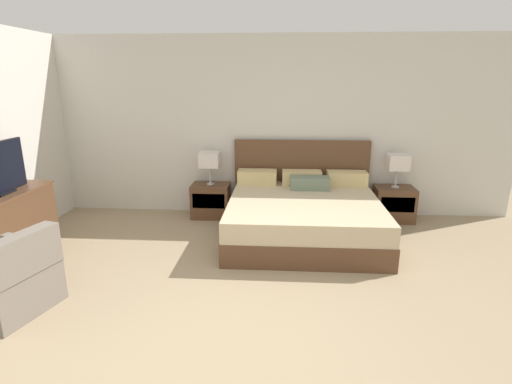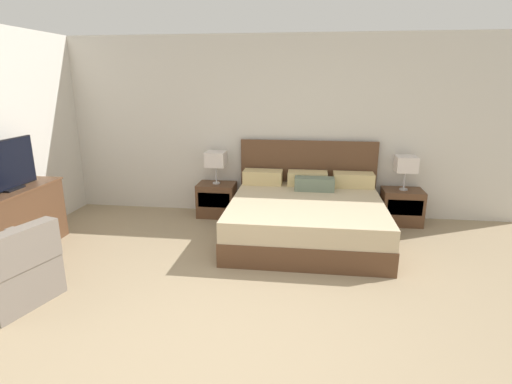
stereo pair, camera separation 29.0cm
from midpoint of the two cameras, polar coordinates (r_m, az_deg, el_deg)
name	(u,v)px [view 2 (the right image)]	position (r m, az deg, el deg)	size (l,w,h in m)	color
ground_plane	(228,352)	(3.28, -1.34, -21.90)	(10.10, 10.10, 0.00)	#998466
wall_back	(271,127)	(6.02, 3.58, 9.19)	(7.35, 0.06, 2.63)	beige
bed	(306,215)	(5.27, 8.77, -3.33)	(2.00, 1.96, 1.14)	brown
nightstand_left	(217,200)	(6.05, -4.25, -1.10)	(0.56, 0.41, 0.50)	brown
nightstand_right	(402,207)	(6.12, 21.36, -1.98)	(0.56, 0.41, 0.50)	brown
table_lamp_left	(216,159)	(5.90, -4.37, 4.66)	(0.29, 0.29, 0.48)	#B7B7BC
table_lamp_right	(406,164)	(5.97, 21.95, 3.68)	(0.29, 0.29, 0.48)	#B7B7BC
dresser	(13,222)	(5.37, -30.11, -3.79)	(0.46, 1.42, 0.79)	brown
tv	(7,166)	(5.25, -30.71, 3.22)	(0.18, 0.87, 0.57)	black
armchair_by_window	(10,274)	(4.30, -30.10, -10.10)	(0.85, 0.84, 0.76)	#70665B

